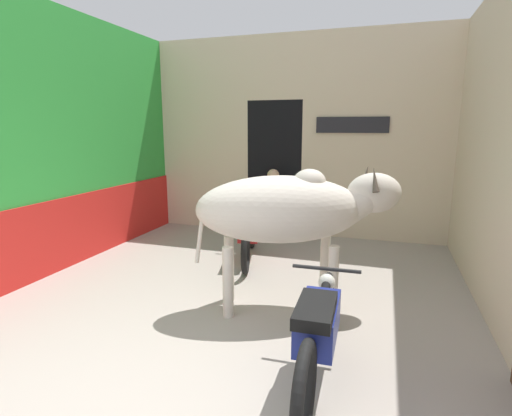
{
  "coord_description": "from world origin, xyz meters",
  "views": [
    {
      "loc": [
        1.55,
        -1.8,
        1.94
      ],
      "look_at": [
        0.21,
        2.34,
        1.05
      ],
      "focal_mm": 28.0,
      "sensor_mm": 36.0,
      "label": 1
    }
  ],
  "objects_px": {
    "cow": "(290,209)",
    "motorcycle_near": "(318,330)",
    "shopkeeper_seated": "(272,202)",
    "motorcycle_far": "(249,232)",
    "plastic_stool": "(261,221)"
  },
  "relations": [
    {
      "from": "motorcycle_near",
      "to": "shopkeeper_seated",
      "type": "bearing_deg",
      "value": 110.47
    },
    {
      "from": "cow",
      "to": "shopkeeper_seated",
      "type": "distance_m",
      "value": 2.8
    },
    {
      "from": "motorcycle_far",
      "to": "plastic_stool",
      "type": "distance_m",
      "value": 1.48
    },
    {
      "from": "cow",
      "to": "shopkeeper_seated",
      "type": "height_order",
      "value": "cow"
    },
    {
      "from": "cow",
      "to": "motorcycle_near",
      "type": "bearing_deg",
      "value": -67.24
    },
    {
      "from": "cow",
      "to": "shopkeeper_seated",
      "type": "xyz_separation_m",
      "value": [
        -0.92,
        2.61,
        -0.45
      ]
    },
    {
      "from": "cow",
      "to": "motorcycle_near",
      "type": "height_order",
      "value": "cow"
    },
    {
      "from": "shopkeeper_seated",
      "to": "cow",
      "type": "bearing_deg",
      "value": -70.61
    },
    {
      "from": "cow",
      "to": "motorcycle_far",
      "type": "xyz_separation_m",
      "value": [
        -0.93,
        1.38,
        -0.67
      ]
    },
    {
      "from": "cow",
      "to": "plastic_stool",
      "type": "height_order",
      "value": "cow"
    },
    {
      "from": "motorcycle_near",
      "to": "shopkeeper_seated",
      "type": "relative_size",
      "value": 1.52
    },
    {
      "from": "motorcycle_far",
      "to": "shopkeeper_seated",
      "type": "relative_size",
      "value": 1.45
    },
    {
      "from": "motorcycle_far",
      "to": "shopkeeper_seated",
      "type": "xyz_separation_m",
      "value": [
        0.01,
        1.23,
        0.22
      ]
    },
    {
      "from": "plastic_stool",
      "to": "motorcycle_far",
      "type": "bearing_deg",
      "value": -79.89
    },
    {
      "from": "motorcycle_far",
      "to": "cow",
      "type": "bearing_deg",
      "value": -56.09
    }
  ]
}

